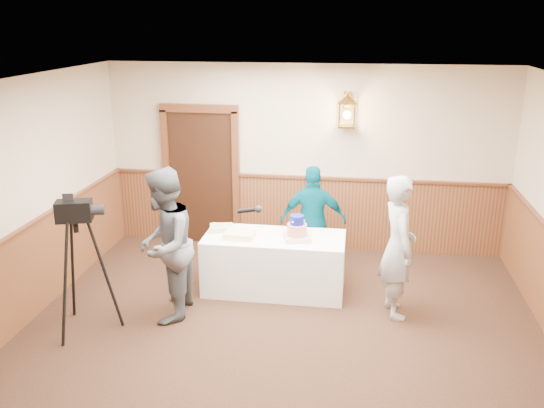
{
  "coord_description": "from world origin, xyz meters",
  "views": [
    {
      "loc": [
        0.76,
        -4.9,
        3.41
      ],
      "look_at": [
        -0.23,
        1.7,
        1.25
      ],
      "focal_mm": 38.0,
      "sensor_mm": 36.0,
      "label": 1
    }
  ],
  "objects": [
    {
      "name": "ground",
      "position": [
        0.0,
        0.0,
        0.0
      ],
      "size": [
        7.0,
        7.0,
        0.0
      ],
      "primitive_type": "plane",
      "color": "black",
      "rests_on": "ground"
    },
    {
      "name": "room_shell",
      "position": [
        -0.05,
        0.45,
        1.52
      ],
      "size": [
        6.02,
        7.02,
        2.81
      ],
      "color": "beige",
      "rests_on": "ground"
    },
    {
      "name": "display_table",
      "position": [
        -0.23,
        1.9,
        0.38
      ],
      "size": [
        1.8,
        0.8,
        0.75
      ],
      "primitive_type": "cube",
      "color": "white",
      "rests_on": "ground"
    },
    {
      "name": "tiered_cake",
      "position": [
        0.06,
        1.83,
        0.88
      ],
      "size": [
        0.38,
        0.38,
        0.32
      ],
      "rotation": [
        0.0,
        0.0,
        0.26
      ],
      "color": "beige",
      "rests_on": "display_table"
    },
    {
      "name": "sheet_cake_yellow",
      "position": [
        -0.66,
        1.8,
        0.79
      ],
      "size": [
        0.38,
        0.29,
        0.08
      ],
      "primitive_type": "cube",
      "rotation": [
        0.0,
        0.0,
        -0.04
      ],
      "color": "#F7E994",
      "rests_on": "display_table"
    },
    {
      "name": "sheet_cake_green",
      "position": [
        -0.95,
        2.01,
        0.78
      ],
      "size": [
        0.34,
        0.3,
        0.07
      ],
      "primitive_type": "cube",
      "rotation": [
        0.0,
        0.0,
        0.25
      ],
      "color": "#9ABF87",
      "rests_on": "display_table"
    },
    {
      "name": "interviewer",
      "position": [
        -1.38,
        1.01,
        0.91
      ],
      "size": [
        1.53,
        0.91,
        1.82
      ],
      "rotation": [
        0.0,
        0.0,
        -1.53
      ],
      "color": "#54575C",
      "rests_on": "ground"
    },
    {
      "name": "baker",
      "position": [
        1.29,
        1.49,
        0.86
      ],
      "size": [
        0.55,
        0.71,
        1.73
      ],
      "primitive_type": "imported",
      "rotation": [
        0.0,
        0.0,
        1.81
      ],
      "color": "#A3A4A8",
      "rests_on": "ground"
    },
    {
      "name": "assistant_p",
      "position": [
        0.21,
        2.54,
        0.77
      ],
      "size": [
        0.92,
        0.44,
        1.53
      ],
      "primitive_type": "imported",
      "rotation": [
        0.0,
        0.0,
        3.21
      ],
      "color": "#014D5E",
      "rests_on": "ground"
    },
    {
      "name": "tv_camera_rig",
      "position": [
        -2.23,
        0.59,
        0.69
      ],
      "size": [
        0.6,
        0.56,
        1.54
      ],
      "rotation": [
        0.0,
        0.0,
        0.3
      ],
      "color": "black",
      "rests_on": "ground"
    }
  ]
}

